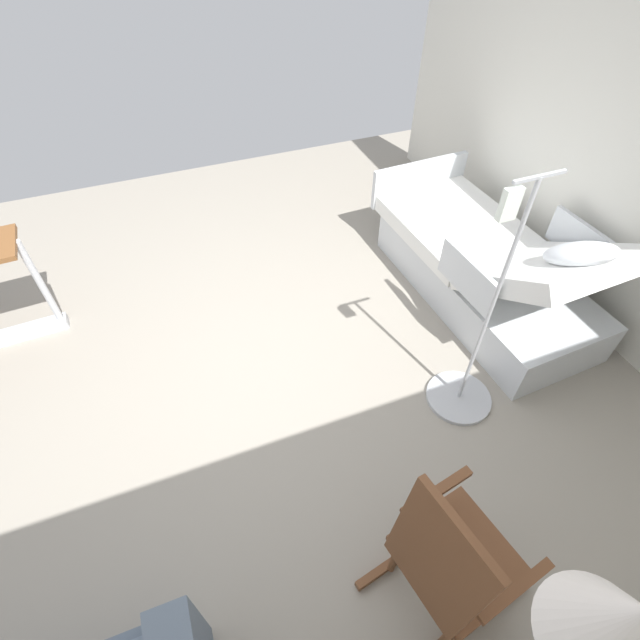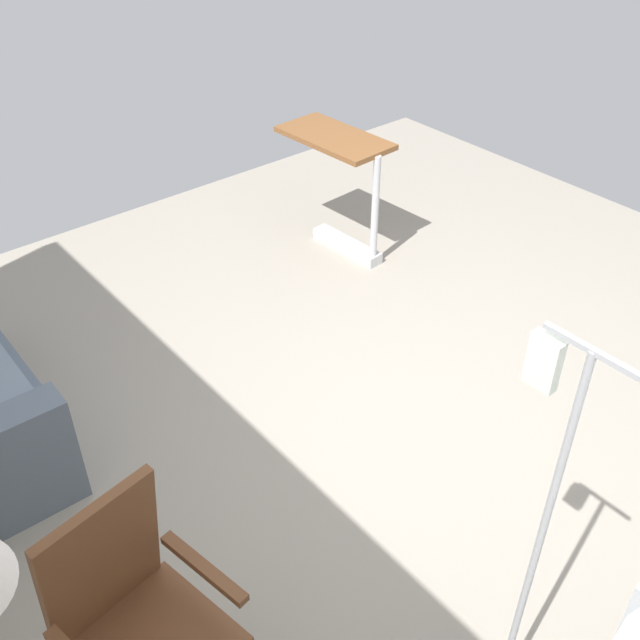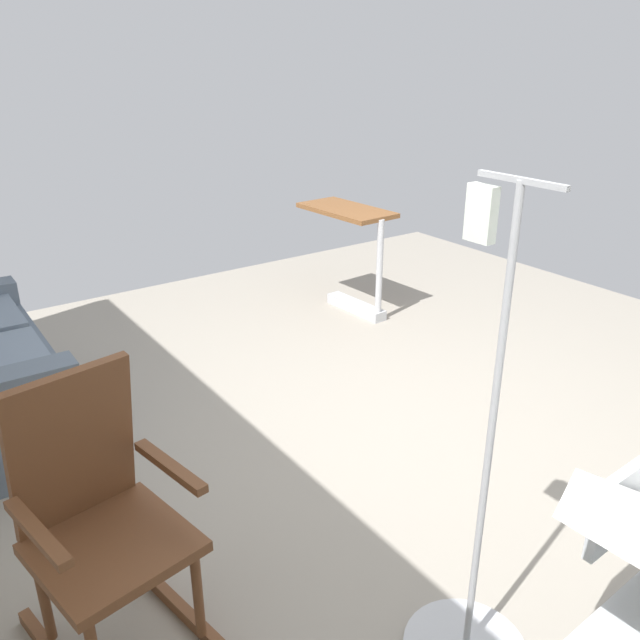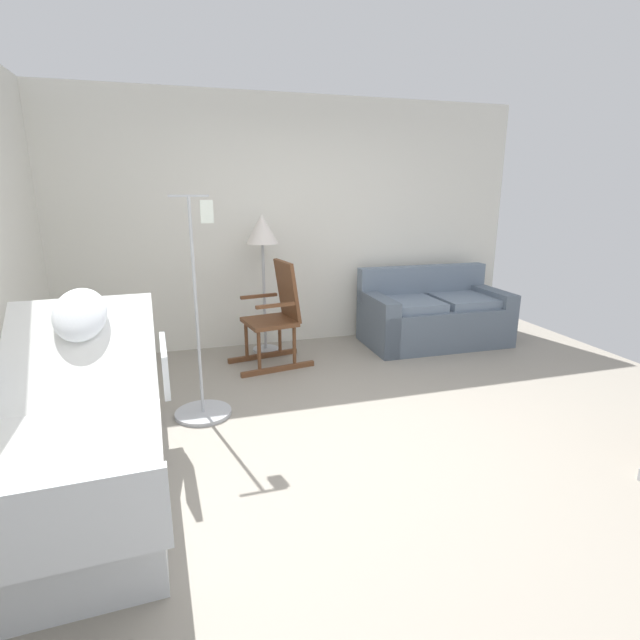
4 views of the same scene
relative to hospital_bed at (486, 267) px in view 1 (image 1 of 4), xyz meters
The scene contains 6 objects.
ground_plane 1.94m from the hospital_bed, ahead, with size 6.35×6.35×0.00m, color gray.
side_wall 1.25m from the hospital_bed, 169.58° to the left, with size 0.10×5.01×2.70m, color silver.
hospital_bed is the anchor object (origin of this frame).
rocking_chair 2.39m from the hospital_bed, 49.93° to the left, with size 0.83×0.60×1.05m.
floor_lamp 2.85m from the hospital_bed, 56.52° to the left, with size 0.34×0.34×1.48m.
iv_pole 1.12m from the hospital_bed, 48.74° to the left, with size 0.44×0.44×1.69m.
Camera 1 is at (0.38, 2.10, 2.71)m, focal length 26.28 mm.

